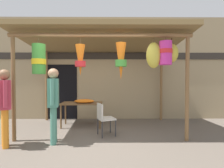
# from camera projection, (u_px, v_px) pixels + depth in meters

# --- Properties ---
(ground_plane) EXTENTS (30.00, 30.00, 0.00)m
(ground_plane) POSITION_uv_depth(u_px,v_px,m) (93.00, 138.00, 4.49)
(ground_plane) COLOR #60564C
(shop_facade) EXTENTS (12.60, 0.29, 3.74)m
(shop_facade) POSITION_uv_depth(u_px,v_px,m) (99.00, 68.00, 6.71)
(shop_facade) COLOR #9E8966
(shop_facade) RESTS_ON ground_plane
(market_stall_canopy) EXTENTS (4.61, 2.68, 2.80)m
(market_stall_canopy) POSITION_uv_depth(u_px,v_px,m) (105.00, 45.00, 5.11)
(market_stall_canopy) COLOR brown
(market_stall_canopy) RESTS_ON ground_plane
(display_table) EXTENTS (1.26, 0.65, 0.74)m
(display_table) POSITION_uv_depth(u_px,v_px,m) (82.00, 105.00, 5.58)
(display_table) COLOR brown
(display_table) RESTS_ON ground_plane
(flower_heap_on_table) EXTENTS (0.61, 0.43, 0.11)m
(flower_heap_on_table) POSITION_uv_depth(u_px,v_px,m) (85.00, 101.00, 5.52)
(flower_heap_on_table) COLOR orange
(flower_heap_on_table) RESTS_ON display_table
(folding_chair) EXTENTS (0.52, 0.52, 0.84)m
(folding_chair) POSITION_uv_depth(u_px,v_px,m) (104.00, 116.00, 4.64)
(folding_chair) COLOR beige
(folding_chair) RESTS_ON ground_plane
(vendor_in_orange) EXTENTS (0.41, 0.51, 1.68)m
(vendor_in_orange) POSITION_uv_depth(u_px,v_px,m) (5.00, 101.00, 3.86)
(vendor_in_orange) COLOR orange
(vendor_in_orange) RESTS_ON ground_plane
(customer_foreground) EXTENTS (0.30, 0.58, 1.72)m
(customer_foreground) POSITION_uv_depth(u_px,v_px,m) (53.00, 99.00, 4.08)
(customer_foreground) COLOR #4C8E7A
(customer_foreground) RESTS_ON ground_plane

